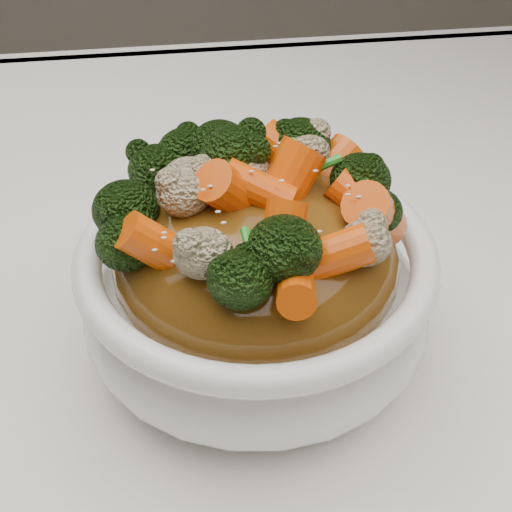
{
  "coord_description": "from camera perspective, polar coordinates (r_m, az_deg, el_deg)",
  "views": [
    {
      "loc": [
        -0.04,
        -0.32,
        1.08
      ],
      "look_at": [
        0.0,
        -0.0,
        0.82
      ],
      "focal_mm": 55.0,
      "sensor_mm": 36.0,
      "label": 1
    }
  ],
  "objects": [
    {
      "name": "scallions",
      "position": [
        0.38,
        -0.0,
        6.16
      ],
      "size": [
        0.12,
        0.12,
        0.02
      ],
      "primitive_type": null,
      "rotation": [
        0.0,
        0.0,
        -0.02
      ],
      "color": "#257E1D",
      "rests_on": "sauce_base"
    },
    {
      "name": "sesame_seeds",
      "position": [
        0.38,
        -0.0,
        6.16
      ],
      "size": [
        0.14,
        0.14,
        0.01
      ],
      "primitive_type": null,
      "rotation": [
        0.0,
        0.0,
        -0.02
      ],
      "color": "beige",
      "rests_on": "sauce_base"
    },
    {
      "name": "carrots",
      "position": [
        0.38,
        -0.0,
        6.05
      ],
      "size": [
        0.15,
        0.15,
        0.04
      ],
      "primitive_type": null,
      "rotation": [
        0.0,
        0.0,
        -0.02
      ],
      "color": "#EA5207",
      "rests_on": "sauce_base"
    },
    {
      "name": "sauce_base",
      "position": [
        0.42,
        -0.0,
        -0.28
      ],
      "size": [
        0.15,
        0.15,
        0.08
      ],
      "primitive_type": "ellipsoid",
      "rotation": [
        0.0,
        0.0,
        -0.02
      ],
      "color": "#603B10",
      "rests_on": "bowl"
    },
    {
      "name": "broccoli",
      "position": [
        0.38,
        -0.0,
        5.94
      ],
      "size": [
        0.15,
        0.15,
        0.04
      ],
      "primitive_type": null,
      "rotation": [
        0.0,
        0.0,
        -0.02
      ],
      "color": "black",
      "rests_on": "sauce_base"
    },
    {
      "name": "tablecloth",
      "position": [
        0.47,
        -0.16,
        -7.98
      ],
      "size": [
        1.2,
        0.8,
        0.04
      ],
      "primitive_type": "cube",
      "color": "white",
      "rests_on": "dining_table"
    },
    {
      "name": "bowl",
      "position": [
        0.43,
        -0.0,
        -2.93
      ],
      "size": [
        0.19,
        0.19,
        0.08
      ],
      "primitive_type": null,
      "rotation": [
        0.0,
        0.0,
        -0.02
      ],
      "color": "white",
      "rests_on": "tablecloth"
    },
    {
      "name": "cauliflower",
      "position": [
        0.38,
        -0.0,
        5.72
      ],
      "size": [
        0.15,
        0.15,
        0.03
      ],
      "primitive_type": null,
      "rotation": [
        0.0,
        0.0,
        -0.02
      ],
      "color": "tan",
      "rests_on": "sauce_base"
    }
  ]
}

